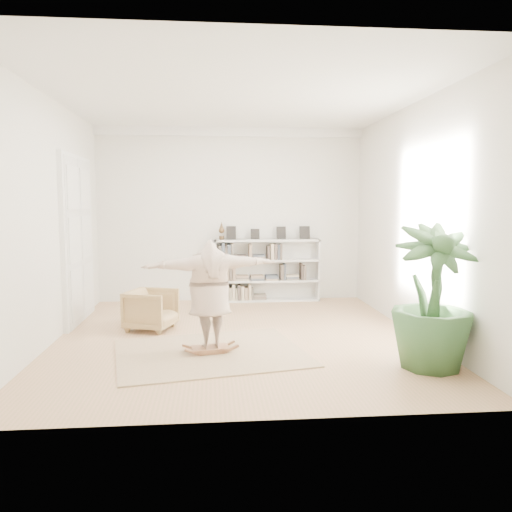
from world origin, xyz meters
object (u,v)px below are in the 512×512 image
(armchair, at_px, (151,310))
(houseplant, at_px, (432,297))
(rocker_board, at_px, (210,348))
(person, at_px, (210,291))
(bookshelf, at_px, (267,271))

(armchair, bearing_deg, houseplant, -101.70)
(armchair, distance_m, houseplant, 4.36)
(rocker_board, distance_m, person, 0.80)
(rocker_board, bearing_deg, bookshelf, 60.64)
(person, bearing_deg, armchair, -66.94)
(bookshelf, distance_m, rocker_board, 3.87)
(bookshelf, height_order, houseplant, houseplant)
(rocker_board, xyz_separation_m, person, (-0.00, 0.00, 0.80))
(armchair, xyz_separation_m, houseplant, (3.69, -2.24, 0.57))
(armchair, height_order, person, person)
(armchair, bearing_deg, bookshelf, -24.04)
(bookshelf, xyz_separation_m, armchair, (-2.14, -2.24, -0.31))
(rocker_board, distance_m, houseplant, 2.98)
(person, distance_m, houseplant, 2.87)
(bookshelf, bearing_deg, rocker_board, -107.98)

